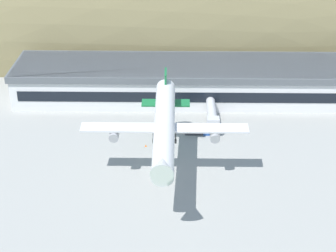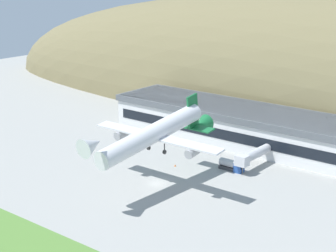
{
  "view_description": "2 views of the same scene",
  "coord_description": "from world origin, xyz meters",
  "px_view_note": "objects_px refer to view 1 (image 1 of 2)",
  "views": [
    {
      "loc": [
        3.67,
        -115.67,
        74.2
      ],
      "look_at": [
        1.86,
        0.0,
        13.19
      ],
      "focal_mm": 60.0,
      "sensor_mm": 36.0,
      "label": 1
    },
    {
      "loc": [
        87.57,
        -104.43,
        55.21
      ],
      "look_at": [
        2.89,
        1.21,
        15.91
      ],
      "focal_mm": 60.0,
      "sensor_mm": 36.0,
      "label": 2
    }
  ],
  "objects_px": {
    "terminal_building": "(205,79)",
    "traffic_cone_0": "(146,145)",
    "cargo_airplane": "(164,126)",
    "jetway_0": "(212,114)",
    "fuel_truck": "(198,129)"
  },
  "relations": [
    {
      "from": "terminal_building",
      "to": "traffic_cone_0",
      "type": "height_order",
      "value": "terminal_building"
    },
    {
      "from": "terminal_building",
      "to": "cargo_airplane",
      "type": "xyz_separation_m",
      "value": [
        -11.68,
        -46.15,
        7.8
      ]
    },
    {
      "from": "jetway_0",
      "to": "traffic_cone_0",
      "type": "height_order",
      "value": "jetway_0"
    },
    {
      "from": "jetway_0",
      "to": "cargo_airplane",
      "type": "xyz_separation_m",
      "value": [
        -12.75,
        -26.86,
        10.18
      ]
    },
    {
      "from": "jetway_0",
      "to": "terminal_building",
      "type": "bearing_deg",
      "value": 93.17
    },
    {
      "from": "traffic_cone_0",
      "to": "fuel_truck",
      "type": "bearing_deg",
      "value": 26.85
    },
    {
      "from": "terminal_building",
      "to": "traffic_cone_0",
      "type": "bearing_deg",
      "value": -118.8
    },
    {
      "from": "terminal_building",
      "to": "traffic_cone_0",
      "type": "xyz_separation_m",
      "value": [
        -16.98,
        -30.89,
        -6.08
      ]
    },
    {
      "from": "cargo_airplane",
      "to": "traffic_cone_0",
      "type": "relative_size",
      "value": 81.95
    },
    {
      "from": "cargo_airplane",
      "to": "fuel_truck",
      "type": "height_order",
      "value": "cargo_airplane"
    },
    {
      "from": "jetway_0",
      "to": "traffic_cone_0",
      "type": "relative_size",
      "value": 26.5
    },
    {
      "from": "cargo_airplane",
      "to": "traffic_cone_0",
      "type": "xyz_separation_m",
      "value": [
        -5.3,
        15.26,
        -13.89
      ]
    },
    {
      "from": "terminal_building",
      "to": "jetway_0",
      "type": "height_order",
      "value": "terminal_building"
    },
    {
      "from": "cargo_airplane",
      "to": "fuel_truck",
      "type": "relative_size",
      "value": 6.47
    },
    {
      "from": "cargo_airplane",
      "to": "fuel_truck",
      "type": "distance_m",
      "value": 27.27
    }
  ]
}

